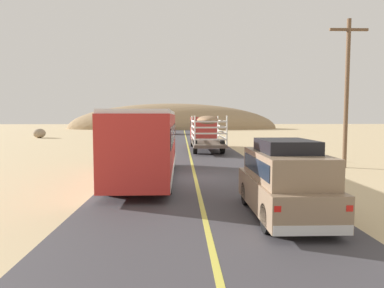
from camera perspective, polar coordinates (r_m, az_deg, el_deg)
The scene contains 10 objects.
ground_plane at distance 16.70m, azimuth 0.55°, elevation -5.71°, with size 240.00×240.00×0.00m, color #CCB284.
road_surface at distance 16.70m, azimuth 0.55°, elevation -5.67°, with size 8.00×120.00×0.02m, color #423F44.
road_centre_line at distance 16.69m, azimuth 0.55°, elevation -5.63°, with size 0.16×117.60×0.00m, color #D8CC4C.
suv_near at distance 10.46m, azimuth 15.05°, elevation -5.64°, with size 1.90×4.62×2.29m.
livestock_truck at distance 31.97m, azimuth 2.14°, elevation 2.43°, with size 2.53×9.70×3.02m.
bus at distance 16.42m, azimuth -7.46°, elevation 0.23°, with size 2.54×10.00×3.21m.
car_far at distance 57.93m, azimuth -3.70°, elevation 2.68°, with size 1.90×4.62×1.93m.
power_pole_near at distance 21.98m, azimuth 24.14°, elevation 8.24°, with size 2.20×0.24×8.49m.
boulder_mid_field at distance 52.69m, azimuth -23.85°, elevation 1.63°, with size 1.61×2.06×1.29m, color gray.
distant_hill at distance 84.97m, azimuth -3.25°, elevation 2.54°, with size 51.00×19.25×12.27m, color #997C5A.
Camera 1 is at (-0.68, -16.42, 2.97)m, focal length 32.37 mm.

